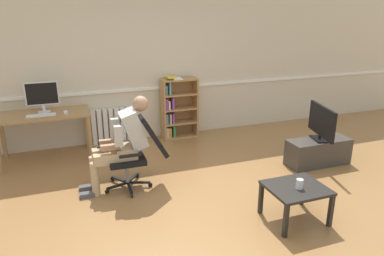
% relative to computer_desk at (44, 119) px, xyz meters
% --- Properties ---
extents(ground_plane, '(18.00, 18.00, 0.00)m').
position_rel_computer_desk_xyz_m(ground_plane, '(1.81, -2.15, -0.66)').
color(ground_plane, olive).
extents(back_wall, '(12.00, 0.13, 2.70)m').
position_rel_computer_desk_xyz_m(back_wall, '(1.81, 0.50, 0.69)').
color(back_wall, beige).
rests_on(back_wall, ground_plane).
extents(computer_desk, '(1.37, 0.68, 0.76)m').
position_rel_computer_desk_xyz_m(computer_desk, '(0.00, 0.00, 0.00)').
color(computer_desk, '#9E7547').
rests_on(computer_desk, ground_plane).
extents(imac_monitor, '(0.49, 0.14, 0.47)m').
position_rel_computer_desk_xyz_m(imac_monitor, '(0.02, 0.08, 0.37)').
color(imac_monitor, silver).
rests_on(imac_monitor, computer_desk).
extents(keyboard, '(0.42, 0.12, 0.02)m').
position_rel_computer_desk_xyz_m(keyboard, '(-0.02, -0.14, 0.11)').
color(keyboard, white).
rests_on(keyboard, computer_desk).
extents(computer_mouse, '(0.06, 0.10, 0.03)m').
position_rel_computer_desk_xyz_m(computer_mouse, '(0.33, -0.12, 0.11)').
color(computer_mouse, white).
rests_on(computer_mouse, computer_desk).
extents(bookshelf, '(0.65, 0.29, 1.14)m').
position_rel_computer_desk_xyz_m(bookshelf, '(2.25, 0.29, -0.12)').
color(bookshelf, '#AD7F4C').
rests_on(bookshelf, ground_plane).
extents(radiator, '(0.78, 0.08, 0.63)m').
position_rel_computer_desk_xyz_m(radiator, '(1.02, 0.39, -0.34)').
color(radiator, white).
rests_on(radiator, ground_plane).
extents(office_chair, '(0.85, 0.61, 0.95)m').
position_rel_computer_desk_xyz_m(office_chair, '(1.18, -1.39, -0.14)').
color(office_chair, black).
rests_on(office_chair, ground_plane).
extents(person_seated, '(0.95, 0.40, 1.24)m').
position_rel_computer_desk_xyz_m(person_seated, '(0.97, -1.39, -0.00)').
color(person_seated, tan).
rests_on(person_seated, ground_plane).
extents(tv_stand, '(0.98, 0.37, 0.40)m').
position_rel_computer_desk_xyz_m(tv_stand, '(3.89, -1.64, -0.46)').
color(tv_stand, '#3D3833').
rests_on(tv_stand, ground_plane).
extents(tv_screen, '(0.27, 0.77, 0.52)m').
position_rel_computer_desk_xyz_m(tv_screen, '(3.89, -1.64, 0.02)').
color(tv_screen, black).
rests_on(tv_screen, tv_stand).
extents(coffee_table, '(0.63, 0.56, 0.41)m').
position_rel_computer_desk_xyz_m(coffee_table, '(2.64, -2.81, -0.30)').
color(coffee_table, black).
rests_on(coffee_table, ground_plane).
extents(drinking_glass, '(0.08, 0.08, 0.11)m').
position_rel_computer_desk_xyz_m(drinking_glass, '(2.64, -2.85, -0.19)').
color(drinking_glass, silver).
rests_on(drinking_glass, coffee_table).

